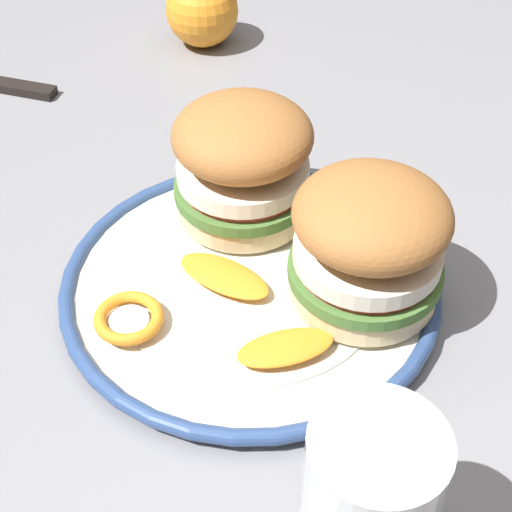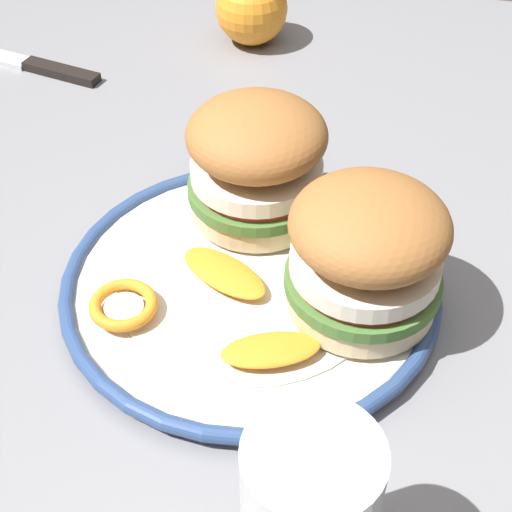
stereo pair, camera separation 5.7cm
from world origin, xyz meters
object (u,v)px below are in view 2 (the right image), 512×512
(dinner_plate, at_px, (256,285))
(sandwich_half_right, at_px, (367,251))
(sandwich_half_left, at_px, (257,160))
(table_knife, at_px, (24,64))
(whole_orange, at_px, (251,8))
(dining_table, at_px, (263,331))

(dinner_plate, bearing_deg, sandwich_half_right, 173.38)
(dinner_plate, distance_m, sandwich_half_left, 0.10)
(table_knife, bearing_deg, dinner_plate, 138.14)
(sandwich_half_left, relative_size, sandwich_half_right, 1.03)
(whole_orange, relative_size, table_knife, 0.37)
(sandwich_half_left, height_order, whole_orange, sandwich_half_left)
(dining_table, bearing_deg, sandwich_half_left, -65.67)
(table_knife, bearing_deg, sandwich_half_left, 145.55)
(dinner_plate, xyz_separation_m, whole_orange, (0.09, -0.39, 0.03))
(dining_table, xyz_separation_m, sandwich_half_right, (-0.08, 0.06, 0.17))
(dining_table, xyz_separation_m, whole_orange, (0.08, -0.34, 0.14))
(dining_table, relative_size, sandwich_half_right, 8.12)
(dining_table, bearing_deg, sandwich_half_right, 143.72)
(whole_orange, bearing_deg, dinner_plate, 102.72)
(dinner_plate, xyz_separation_m, sandwich_half_left, (0.02, -0.08, 0.06))
(dining_table, distance_m, table_knife, 0.41)
(dining_table, xyz_separation_m, sandwich_half_left, (0.01, -0.03, 0.17))
(dining_table, relative_size, table_knife, 5.59)
(sandwich_half_left, relative_size, whole_orange, 1.92)
(sandwich_half_left, distance_m, sandwich_half_right, 0.13)
(dinner_plate, relative_size, table_knife, 1.32)
(sandwich_half_right, xyz_separation_m, whole_orange, (0.17, -0.40, -0.03))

